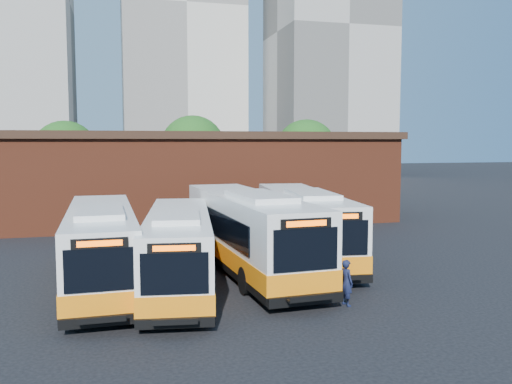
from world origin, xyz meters
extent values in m
plane|color=black|center=(0.00, 0.00, 0.00)|extent=(220.00, 220.00, 0.00)
cube|color=white|center=(-6.16, 1.61, 1.70)|extent=(2.72, 11.56, 2.73)
cube|color=orange|center=(-6.16, 1.61, 0.91)|extent=(2.77, 11.61, 0.67)
cube|color=black|center=(-6.16, 1.61, 0.43)|extent=(2.76, 11.60, 0.24)
cube|color=black|center=(-6.02, -4.17, 1.96)|extent=(2.08, 0.11, 1.29)
cube|color=black|center=(-6.02, -4.18, 2.76)|extent=(1.63, 0.10, 0.31)
cube|color=#FF5905|center=(-6.02, -4.21, 2.76)|extent=(1.29, 0.05, 0.17)
cube|color=black|center=(-6.02, -4.23, 0.43)|extent=(2.45, 0.19, 0.31)
cube|color=black|center=(-6.01, -4.45, 0.53)|extent=(1.40, 0.40, 0.06)
cube|color=black|center=(-6.01, -4.62, 0.59)|extent=(1.39, 0.07, 0.17)
cube|color=black|center=(-7.42, 1.96, 1.96)|extent=(0.26, 8.97, 1.01)
cube|color=black|center=(-4.92, 2.02, 1.96)|extent=(0.26, 8.97, 1.01)
cube|color=white|center=(-6.13, 0.17, 3.16)|extent=(1.76, 4.06, 0.21)
cylinder|color=black|center=(-7.19, -1.68, 0.48)|extent=(0.33, 0.97, 0.96)
cylinder|color=black|center=(-4.98, -1.62, 0.48)|extent=(0.33, 0.97, 0.96)
cylinder|color=black|center=(-7.34, 4.65, 0.48)|extent=(0.33, 0.97, 0.96)
cylinder|color=black|center=(-5.13, 4.70, 0.48)|extent=(0.33, 0.97, 0.96)
cube|color=white|center=(-3.19, 0.65, 1.63)|extent=(3.77, 11.22, 2.61)
cube|color=orange|center=(-3.19, 0.65, 0.87)|extent=(3.83, 11.27, 0.64)
cube|color=black|center=(-3.19, 0.65, 0.41)|extent=(3.82, 11.26, 0.23)
cube|color=black|center=(-3.92, -4.83, 1.88)|extent=(1.98, 0.32, 1.24)
cube|color=black|center=(-3.92, -4.84, 2.64)|extent=(1.55, 0.26, 0.29)
cube|color=#FF5905|center=(-3.93, -4.87, 2.64)|extent=(1.23, 0.18, 0.17)
cube|color=black|center=(-3.93, -4.88, 0.41)|extent=(2.34, 0.44, 0.29)
cube|color=black|center=(-3.96, -5.09, 0.50)|extent=(1.36, 0.52, 0.06)
cube|color=black|center=(-3.98, -5.25, 0.57)|extent=(1.32, 0.21, 0.17)
cube|color=black|center=(-4.32, 1.18, 1.88)|extent=(1.18, 8.52, 0.96)
cube|color=black|center=(-1.96, 0.86, 1.88)|extent=(1.18, 8.52, 0.96)
cube|color=white|center=(-3.37, -0.71, 3.03)|extent=(2.09, 4.03, 0.20)
cylinder|color=black|center=(-4.65, -2.30, 0.46)|extent=(0.41, 0.95, 0.92)
cylinder|color=black|center=(-2.55, -2.58, 0.46)|extent=(0.41, 0.95, 0.92)
cylinder|color=black|center=(-3.85, 3.70, 0.46)|extent=(0.41, 0.95, 0.92)
cylinder|color=black|center=(-1.75, 3.42, 0.46)|extent=(0.41, 0.95, 0.92)
cube|color=white|center=(0.09, 2.58, 1.88)|extent=(3.54, 12.83, 3.01)
cube|color=orange|center=(0.09, 2.58, 1.00)|extent=(3.59, 12.89, 0.74)
cube|color=black|center=(0.09, 2.58, 0.48)|extent=(3.58, 12.88, 0.26)
cube|color=black|center=(0.51, -3.78, 2.17)|extent=(2.29, 0.22, 1.43)
cube|color=black|center=(0.51, -3.79, 3.04)|extent=(1.80, 0.18, 0.34)
cube|color=#FF5905|center=(0.52, -3.83, 3.04)|extent=(1.43, 0.12, 0.19)
cube|color=black|center=(0.52, -3.85, 0.48)|extent=(2.70, 0.33, 0.34)
cube|color=black|center=(0.53, -4.09, 0.58)|extent=(1.56, 0.50, 0.06)
cube|color=black|center=(0.55, -4.28, 0.66)|extent=(1.53, 0.14, 0.19)
cube|color=black|center=(-1.31, 2.91, 2.17)|extent=(0.71, 9.87, 1.11)
cube|color=black|center=(1.43, 3.09, 2.17)|extent=(0.71, 9.87, 1.11)
cube|color=white|center=(0.19, 0.99, 3.49)|extent=(2.13, 4.55, 0.23)
cylinder|color=black|center=(-0.89, -1.09, 0.53)|extent=(0.41, 1.08, 1.06)
cylinder|color=black|center=(1.55, -0.93, 0.53)|extent=(0.41, 1.08, 1.06)
cylinder|color=black|center=(-1.36, 5.87, 0.53)|extent=(0.41, 1.08, 1.06)
cylinder|color=black|center=(1.08, 6.03, 0.53)|extent=(0.41, 1.08, 1.06)
cube|color=white|center=(3.36, 4.51, 1.79)|extent=(3.83, 12.28, 2.87)
cube|color=orange|center=(3.36, 4.51, 0.96)|extent=(3.88, 12.34, 0.70)
cube|color=black|center=(3.36, 4.51, 0.45)|extent=(3.87, 12.33, 0.25)
cube|color=black|center=(2.72, -1.52, 2.06)|extent=(2.18, 0.29, 1.36)
cube|color=black|center=(2.72, -1.53, 2.90)|extent=(1.71, 0.24, 0.32)
cube|color=#FF5905|center=(2.72, -1.57, 2.90)|extent=(1.35, 0.16, 0.18)
cube|color=black|center=(2.72, -1.58, 0.45)|extent=(2.57, 0.41, 0.32)
cube|color=black|center=(2.69, -1.81, 0.55)|extent=(1.49, 0.53, 0.06)
cube|color=black|center=(2.67, -1.99, 0.62)|extent=(1.46, 0.19, 0.18)
cube|color=black|center=(2.10, 5.05, 2.06)|extent=(1.05, 9.37, 1.06)
cube|color=black|center=(4.71, 4.78, 2.06)|extent=(1.05, 9.37, 1.06)
cube|color=white|center=(3.20, 3.01, 3.32)|extent=(2.18, 4.39, 0.22)
cylinder|color=black|center=(1.85, 1.23, 0.50)|extent=(0.43, 1.03, 1.01)
cylinder|color=black|center=(4.16, 0.99, 0.50)|extent=(0.43, 1.03, 1.01)
cylinder|color=black|center=(2.55, 7.84, 0.50)|extent=(0.43, 1.03, 1.01)
cylinder|color=black|center=(4.86, 7.59, 0.50)|extent=(0.43, 1.03, 1.01)
imported|color=#131937|center=(2.20, -3.30, 0.81)|extent=(0.53, 0.67, 1.63)
cube|color=maroon|center=(0.00, 20.00, 3.00)|extent=(28.00, 12.00, 6.00)
cube|color=#301D13|center=(0.00, 20.00, 6.15)|extent=(28.60, 12.60, 0.50)
cube|color=#301D13|center=(3.00, 13.97, 1.20)|extent=(1.20, 0.08, 2.40)
cylinder|color=#382314|center=(-10.00, 32.00, 1.35)|extent=(0.36, 0.36, 2.70)
sphere|color=#174D15|center=(-10.00, 32.00, 4.65)|extent=(6.00, 6.00, 6.00)
cylinder|color=#382314|center=(2.00, 34.00, 1.48)|extent=(0.36, 0.36, 2.95)
sphere|color=#174D15|center=(2.00, 34.00, 5.08)|extent=(6.56, 6.56, 6.56)
cylinder|color=#382314|center=(13.00, 31.00, 1.40)|extent=(0.36, 0.36, 2.81)
sphere|color=#174D15|center=(13.00, 31.00, 4.84)|extent=(6.24, 6.24, 6.24)
cube|color=beige|center=(7.00, 86.00, 30.00)|extent=(22.00, 20.00, 60.00)
cube|color=#A7A29A|center=(30.00, 68.00, 24.00)|extent=(18.00, 18.00, 48.00)
camera|label=1|loc=(-5.50, -20.45, 5.72)|focal=38.00mm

